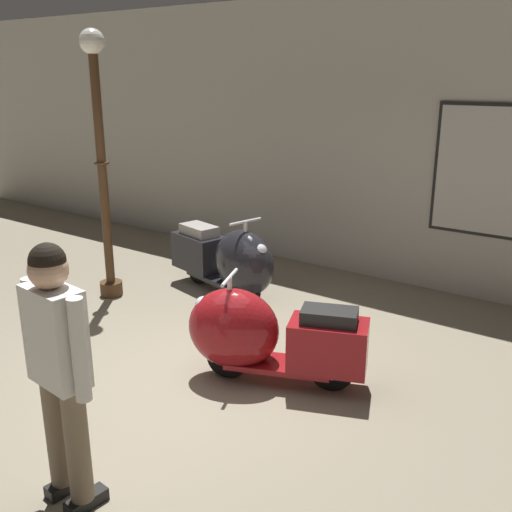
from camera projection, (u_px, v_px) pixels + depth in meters
ground_plane at (179, 380)px, 5.37m from camera, size 60.00×60.00×0.00m
showroom_back_wall at (380, 141)px, 7.66m from camera, size 18.00×0.63×3.70m
scooter_0 at (230, 260)px, 7.26m from camera, size 1.79×0.87×1.05m
scooter_1 at (262, 335)px, 5.25m from camera, size 1.68×1.03×1.00m
lamppost at (101, 157)px, 6.92m from camera, size 0.29×0.29×3.19m
visitor_1 at (59, 361)px, 3.56m from camera, size 0.60×0.31×1.78m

